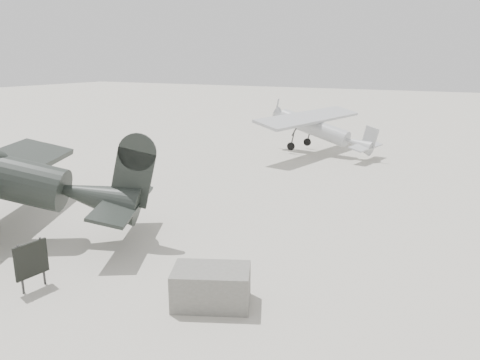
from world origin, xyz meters
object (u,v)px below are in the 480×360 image
object	(u,v)px
equipment_block	(211,287)
sign_board	(31,260)
highwing_monoplane	(318,125)
lowwing_monoplane	(8,179)

from	to	relation	value
equipment_block	sign_board	world-z (taller)	sign_board
equipment_block	sign_board	bearing A→B (deg)	-161.71
equipment_block	sign_board	distance (m)	4.66
highwing_monoplane	equipment_block	bearing A→B (deg)	-67.61
highwing_monoplane	lowwing_monoplane	bearing A→B (deg)	-91.28
lowwing_monoplane	highwing_monoplane	size ratio (longest dim) A/B	1.17
highwing_monoplane	sign_board	size ratio (longest dim) A/B	7.62
lowwing_monoplane	equipment_block	distance (m)	7.93
lowwing_monoplane	highwing_monoplane	xyz separation A→B (m)	(3.99, 18.24, -0.30)
lowwing_monoplane	sign_board	world-z (taller)	lowwing_monoplane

